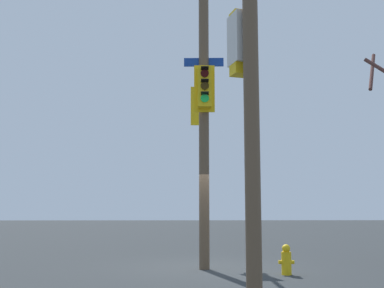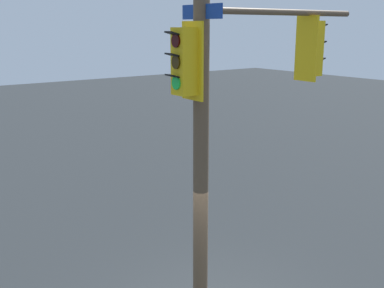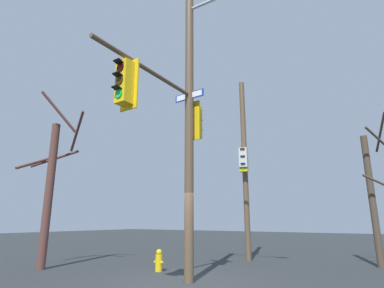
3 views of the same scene
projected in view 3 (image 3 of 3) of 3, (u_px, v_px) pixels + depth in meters
name	position (u px, v px, depth m)	size (l,w,h in m)	color
ground_plane	(183.00, 284.00, 8.50)	(80.00, 80.00, 0.00)	#2B2F31
main_signal_pole_assembly	(185.00, 109.00, 9.43)	(3.51, 4.65, 9.25)	brown
secondary_pole_assembly	(244.00, 163.00, 14.28)	(0.48, 0.79, 8.37)	brown
fire_hydrant	(159.00, 261.00, 10.62)	(0.38, 0.24, 0.73)	yellow
bare_tree_behind_pole	(373.00, 193.00, 11.98)	(1.19, 1.88, 5.85)	#483B2F
bare_tree_across_street	(50.00, 185.00, 11.76)	(2.41, 2.30, 6.47)	brown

